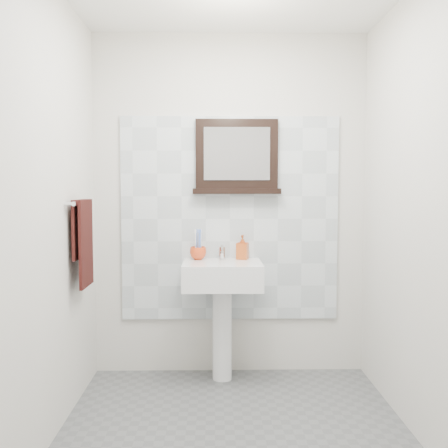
% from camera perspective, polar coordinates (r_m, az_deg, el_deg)
% --- Properties ---
extents(floor, '(2.00, 2.20, 0.01)m').
position_cam_1_polar(floor, '(3.10, 1.25, -22.47)').
color(floor, '#595C5E').
rests_on(floor, ground).
extents(back_wall, '(2.00, 0.01, 2.50)m').
position_cam_1_polar(back_wall, '(3.88, 0.63, 2.06)').
color(back_wall, silver).
rests_on(back_wall, ground).
extents(front_wall, '(2.00, 0.01, 2.50)m').
position_cam_1_polar(front_wall, '(1.68, 2.80, -0.65)').
color(front_wall, silver).
rests_on(front_wall, ground).
extents(left_wall, '(0.01, 2.20, 2.50)m').
position_cam_1_polar(left_wall, '(2.92, -18.76, 1.16)').
color(left_wall, silver).
rests_on(left_wall, ground).
extents(right_wall, '(0.01, 2.20, 2.50)m').
position_cam_1_polar(right_wall, '(2.99, 20.81, 1.18)').
color(right_wall, silver).
rests_on(right_wall, ground).
extents(splashback, '(1.60, 0.02, 1.50)m').
position_cam_1_polar(splashback, '(3.87, 0.64, 0.57)').
color(splashback, silver).
rests_on(splashback, back_wall).
extents(pedestal_sink, '(0.55, 0.44, 0.96)m').
position_cam_1_polar(pedestal_sink, '(3.72, -0.19, -6.94)').
color(pedestal_sink, white).
rests_on(pedestal_sink, ground).
extents(toothbrush_cup, '(0.15, 0.15, 0.09)m').
position_cam_1_polar(toothbrush_cup, '(3.80, -2.84, -3.19)').
color(toothbrush_cup, '#D94319').
rests_on(toothbrush_cup, pedestal_sink).
extents(toothbrushes, '(0.05, 0.04, 0.21)m').
position_cam_1_polar(toothbrushes, '(3.79, -2.80, -2.04)').
color(toothbrushes, white).
rests_on(toothbrushes, toothbrush_cup).
extents(soap_dispenser, '(0.10, 0.10, 0.18)m').
position_cam_1_polar(soap_dispenser, '(3.81, 2.02, -2.53)').
color(soap_dispenser, '#B42C15').
rests_on(soap_dispenser, pedestal_sink).
extents(framed_mirror, '(0.64, 0.11, 0.54)m').
position_cam_1_polar(framed_mirror, '(3.84, 1.39, 7.13)').
color(framed_mirror, black).
rests_on(framed_mirror, back_wall).
extents(towel_bar, '(0.07, 0.40, 0.03)m').
position_cam_1_polar(towel_bar, '(3.40, -15.26, 2.24)').
color(towel_bar, silver).
rests_on(towel_bar, left_wall).
extents(hand_towel, '(0.06, 0.30, 0.55)m').
position_cam_1_polar(hand_towel, '(3.41, -15.08, -1.29)').
color(hand_towel, black).
rests_on(hand_towel, towel_bar).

